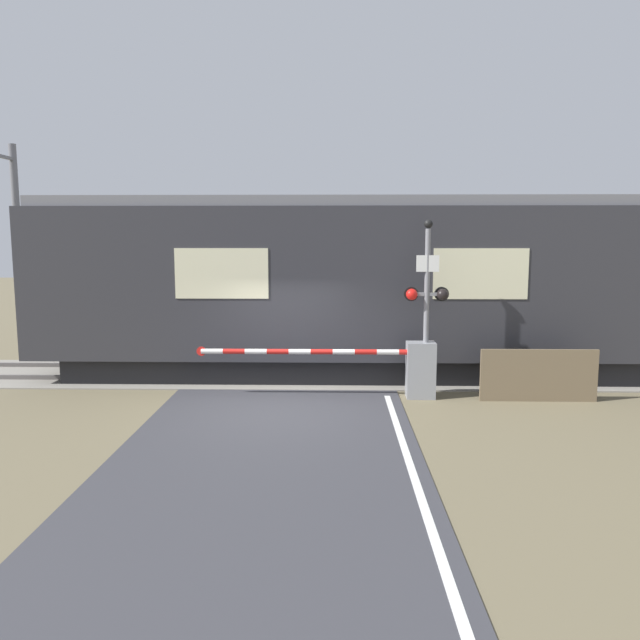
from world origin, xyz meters
TOP-DOWN VIEW (x-y plane):
  - ground_plane at (0.00, 0.00)m, footprint 80.00×80.00m
  - track_bed at (0.00, 3.07)m, footprint 36.00×3.20m
  - train at (4.25, 3.07)m, footprint 20.75×2.79m
  - crossing_barrier at (2.52, 0.97)m, footprint 5.08×0.44m
  - signal_post at (2.98, 0.97)m, footprint 0.94×0.26m
  - catenary_pole at (-7.65, 4.94)m, footprint 0.20×1.90m
  - roadside_fence at (5.30, 0.71)m, footprint 2.42×0.06m

SIDE VIEW (x-z plane):
  - ground_plane at x=0.00m, z-range 0.00..0.00m
  - track_bed at x=0.00m, z-range -0.04..0.09m
  - roadside_fence at x=5.30m, z-range 0.00..1.10m
  - crossing_barrier at x=2.52m, z-range 0.06..1.26m
  - signal_post at x=2.98m, z-range 0.25..4.02m
  - train at x=4.25m, z-range 0.05..4.37m
  - catenary_pole at x=-7.65m, z-range 0.15..6.04m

